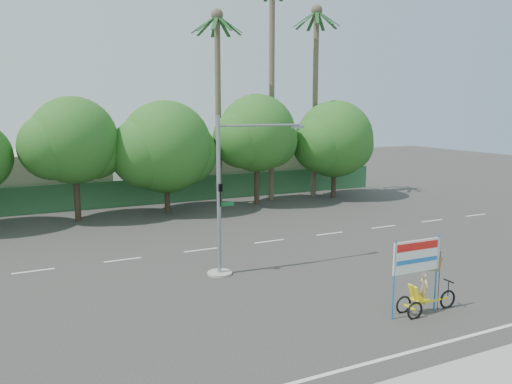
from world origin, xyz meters
name	(u,v)px	position (x,y,z in m)	size (l,w,h in m)	color
ground	(316,295)	(0.00, 0.00, 0.00)	(120.00, 120.00, 0.00)	#33302D
fence	(168,190)	(0.00, 21.50, 1.00)	(38.00, 0.08, 2.00)	#336B3D
building_left	(24,178)	(-10.00, 26.00, 2.00)	(12.00, 8.00, 4.00)	beige
building_right	(239,169)	(8.00, 26.00, 1.80)	(14.00, 8.00, 3.60)	beige
tree_left	(73,144)	(-7.05, 18.00, 5.06)	(6.66, 5.60, 8.07)	#473828
tree_center	(165,150)	(-1.05, 18.00, 4.47)	(7.62, 6.40, 7.85)	#473828
tree_right	(256,136)	(5.95, 18.00, 5.24)	(6.90, 5.80, 8.36)	#473828
tree_far_right	(334,141)	(12.95, 18.00, 4.64)	(7.38, 6.20, 7.94)	#473828
palm_tall	(272,67)	(8.00, 19.50, 10.46)	(3.73, 3.79, 17.45)	#70604C
palm_mid	(315,82)	(12.00, 19.50, 9.40)	(3.73, 3.79, 15.45)	#70604C
palm_short	(218,87)	(3.50, 19.50, 8.86)	(3.73, 3.79, 14.45)	#70604C
traffic_signal	(226,209)	(-2.20, 3.98, 2.92)	(4.72, 1.10, 7.00)	gray
trike_billboard	(421,282)	(2.45, -3.10, 1.17)	(2.95, 0.69, 2.90)	black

